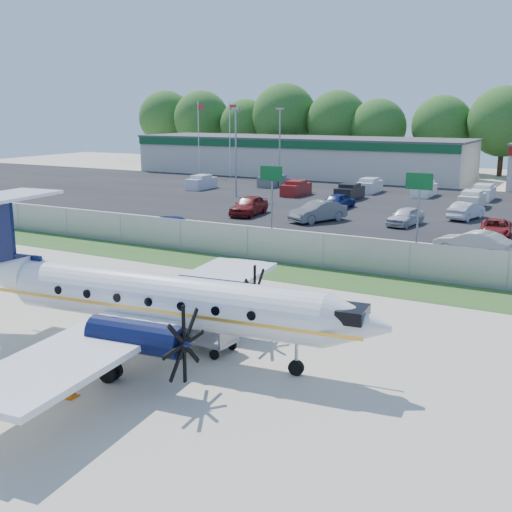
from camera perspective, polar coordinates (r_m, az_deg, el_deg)
The scene contains 26 objects.
ground at distance 25.43m, azimuth -6.60°, elevation -7.72°, with size 170.00×170.00×0.00m, color beige.
grass_verge at distance 35.41m, azimuth 4.69°, elevation -1.71°, with size 170.00×4.00×0.02m, color #2D561E.
access_road at distance 41.73m, azimuth 8.65°, elevation 0.43°, with size 170.00×8.00×0.02m, color black.
parking_lot at distance 61.57m, azimuth 15.50°, elevation 4.12°, with size 170.00×32.00×0.02m, color black.
perimeter_fence at distance 36.97m, azimuth 6.00°, elevation 0.47°, with size 120.00×0.06×1.99m.
building_west at distance 89.93m, azimuth 3.87°, elevation 8.87°, with size 46.40×12.40×5.24m.
sign_left at distance 47.87m, azimuth 1.39°, elevation 6.54°, with size 1.80×0.26×5.00m.
sign_mid at distance 43.93m, azimuth 14.28°, elevation 5.57°, with size 1.80×0.26×5.00m.
flagpole_west at distance 89.55m, azimuth -5.10°, elevation 10.76°, with size 1.06×0.12×10.00m.
flagpole_east at distance 86.87m, azimuth -2.31°, elevation 10.74°, with size 1.06×0.12×10.00m.
light_pole_nw at distance 66.71m, azimuth -1.81°, elevation 9.73°, with size 0.90×0.35×9.09m.
light_pole_sw at distance 75.47m, azimuth 2.12°, elevation 10.10°, with size 0.90×0.35×9.09m.
tree_line at distance 94.77m, azimuth 20.41°, elevation 6.71°, with size 112.00×6.00×14.00m, color #265619, non-canonical shape.
aircraft at distance 23.99m, azimuth -8.86°, elevation -3.75°, with size 17.80×17.51×5.47m.
baggage_cart_far at distance 24.43m, azimuth -4.32°, elevation -7.29°, with size 2.15×1.38×1.09m.
cone_port_wing at distance 21.57m, azimuth -16.22°, elevation -11.24°, with size 0.43×0.43×0.61m.
cone_starboard_wing at distance 39.18m, azimuth 1.68°, elevation 0.16°, with size 0.42×0.42×0.60m.
road_car_west at distance 46.14m, azimuth -7.16°, elevation 1.66°, with size 1.88×4.67×1.59m, color navy.
road_car_mid at distance 42.22m, azimuth 18.64°, elevation 0.02°, with size 1.67×4.79×1.58m, color beige.
parked_car_a at distance 55.47m, azimuth -0.64°, elevation 3.65°, with size 2.00×4.96×1.69m, color maroon.
parked_car_b at distance 52.49m, azimuth 5.51°, elevation 3.06°, with size 1.76×5.05×1.67m, color #595B5E.
parked_car_c at distance 51.82m, azimuth 13.10°, elevation 2.66°, with size 1.70×4.24×1.44m, color silver.
parked_car_d at distance 48.84m, azimuth 20.46°, elevation 1.56°, with size 2.12×4.61×1.28m, color maroon.
parked_car_f at distance 59.63m, azimuth 7.37°, elevation 4.20°, with size 1.73×4.31×1.47m, color navy.
parked_car_g at distance 56.16m, azimuth 18.15°, elevation 3.12°, with size 1.53×4.40×1.45m, color silver.
far_parking_rows at distance 66.41m, azimuth 16.52°, elevation 4.66°, with size 56.00×10.00×1.60m, color gray, non-canonical shape.
Camera 1 is at (13.95, -19.31, 8.92)m, focal length 45.00 mm.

